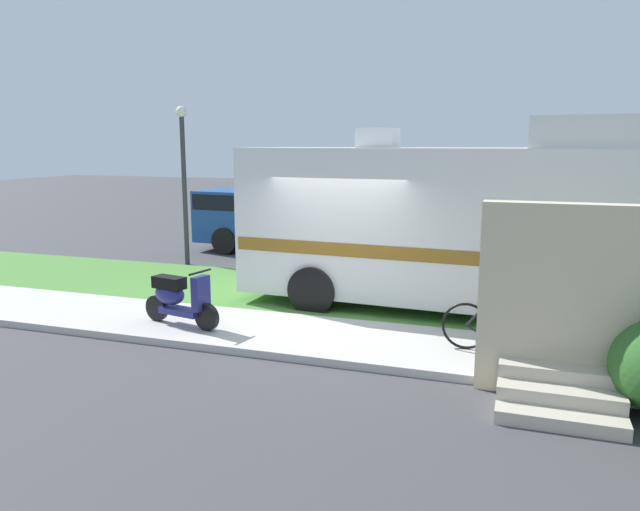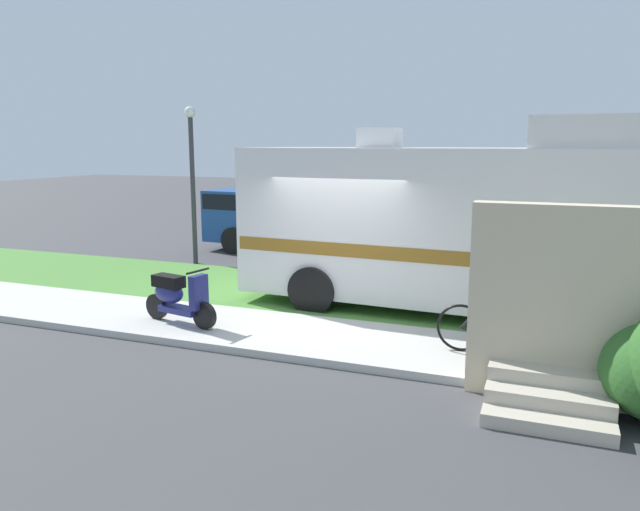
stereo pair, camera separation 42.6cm
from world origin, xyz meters
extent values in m
plane|color=#424244|center=(0.00, 0.00, 0.00)|extent=(80.00, 80.00, 0.00)
cube|color=beige|center=(0.00, -1.20, 0.06)|extent=(24.00, 2.00, 0.12)
cube|color=#4C8438|center=(0.00, 1.50, 0.04)|extent=(24.00, 3.40, 0.08)
cube|color=silver|center=(1.49, 1.27, 1.66)|extent=(7.04, 2.64, 2.72)
cube|color=silver|center=(4.05, 1.15, 3.27)|extent=(1.90, 2.28, 0.50)
cube|color=#8C601E|center=(1.49, 1.27, 1.25)|extent=(6.90, 2.65, 0.24)
cube|color=silver|center=(0.45, 1.32, 3.20)|extent=(0.73, 0.63, 0.36)
cylinder|color=black|center=(3.69, 2.27, 0.45)|extent=(0.91, 0.32, 0.90)
cylinder|color=black|center=(3.58, 0.06, 0.45)|extent=(0.91, 0.32, 0.90)
cylinder|color=black|center=(-0.37, 2.46, 0.45)|extent=(0.91, 0.32, 0.90)
cylinder|color=black|center=(-0.47, 0.26, 0.45)|extent=(0.91, 0.32, 0.90)
cylinder|color=black|center=(-1.64, -1.57, 0.34)|extent=(0.45, 0.19, 0.44)
cylinder|color=black|center=(-2.72, -1.35, 0.34)|extent=(0.45, 0.19, 0.44)
cube|color=navy|center=(-2.18, -1.46, 0.36)|extent=(0.81, 0.43, 0.10)
cube|color=black|center=(-2.42, -1.41, 0.82)|extent=(0.60, 0.37, 0.20)
ellipsoid|color=navy|center=(-2.42, -1.41, 0.62)|extent=(0.65, 0.41, 0.36)
cube|color=navy|center=(-1.75, -1.55, 0.72)|extent=(0.20, 0.34, 0.56)
cylinder|color=black|center=(-1.75, -1.55, 1.07)|extent=(0.13, 0.50, 0.04)
sphere|color=white|center=(-1.75, -1.55, 0.90)|extent=(0.12, 0.12, 0.12)
torus|color=black|center=(3.48, -1.13, 0.47)|extent=(0.70, 0.05, 0.70)
torus|color=black|center=(2.40, -1.15, 0.47)|extent=(0.70, 0.05, 0.70)
cylinder|color=black|center=(3.10, -1.14, 0.64)|extent=(0.61, 0.05, 0.68)
cylinder|color=black|center=(2.78, -1.14, 0.62)|extent=(0.10, 0.04, 0.61)
cylinder|color=black|center=(3.07, -1.14, 0.95)|extent=(0.65, 0.05, 0.09)
cylinder|color=black|center=(2.61, -1.15, 0.39)|extent=(0.43, 0.04, 0.19)
cylinder|color=black|center=(2.57, -1.15, 0.70)|extent=(0.38, 0.04, 0.47)
cylinder|color=black|center=(3.44, -1.13, 0.72)|extent=(0.12, 0.04, 0.51)
cube|color=black|center=(2.75, -1.14, 0.95)|extent=(0.20, 0.10, 0.06)
cylinder|color=black|center=(3.40, -1.13, 1.01)|extent=(0.04, 0.52, 0.03)
cube|color=#1E478C|center=(-4.62, 6.16, 1.02)|extent=(2.68, 2.08, 1.48)
cube|color=black|center=(-4.62, 6.16, 1.46)|extent=(2.56, 2.09, 0.44)
cube|color=#1E478C|center=(-1.78, 5.98, 0.67)|extent=(3.25, 2.11, 0.78)
cylinder|color=black|center=(-4.88, 5.26, 0.38)|extent=(0.77, 0.29, 0.76)
cylinder|color=black|center=(-4.76, 7.09, 0.38)|extent=(0.77, 0.29, 0.76)
cylinder|color=black|center=(-1.47, 5.04, 0.38)|extent=(0.77, 0.29, 0.76)
cylinder|color=black|center=(-1.35, 6.87, 0.38)|extent=(0.77, 0.29, 0.76)
cube|color=#BCB29E|center=(3.63, -2.80, 0.08)|extent=(1.40, 0.96, 0.16)
cube|color=#BCB29E|center=(3.63, -2.64, 0.24)|extent=(1.40, 0.64, 0.16)
cube|color=#BCB29E|center=(3.63, -2.48, 0.40)|extent=(1.40, 0.32, 0.16)
cube|color=beige|center=(3.63, -2.17, 1.20)|extent=(2.00, 0.30, 2.40)
cylinder|color=#19722D|center=(3.59, -0.76, 0.24)|extent=(0.07, 0.07, 0.24)
cylinder|color=#19722D|center=(3.59, -0.76, 0.38)|extent=(0.03, 0.03, 0.05)
cylinder|color=black|center=(3.59, -0.76, 0.41)|extent=(0.03, 0.03, 0.02)
cylinder|color=#B2B2B7|center=(3.89, -0.91, 0.21)|extent=(0.07, 0.07, 0.18)
cylinder|color=#B2B2B7|center=(3.89, -0.91, 0.32)|extent=(0.03, 0.03, 0.04)
cylinder|color=black|center=(3.89, -0.91, 0.35)|extent=(0.03, 0.03, 0.01)
cylinder|color=#333338|center=(-5.11, 3.60, 1.88)|extent=(0.12, 0.12, 3.75)
sphere|color=silver|center=(-5.11, 3.60, 3.87)|extent=(0.28, 0.28, 0.28)
camera|label=1|loc=(3.12, -9.88, 3.09)|focal=33.97mm
camera|label=2|loc=(3.52, -9.73, 3.09)|focal=33.97mm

